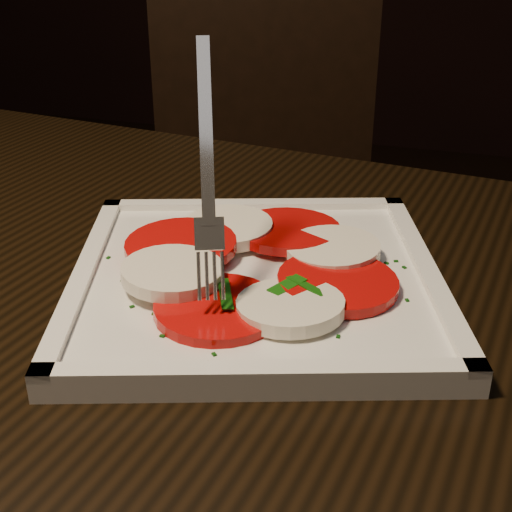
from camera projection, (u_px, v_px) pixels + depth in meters
table at (192, 423)px, 0.57m from camera, size 1.29×0.95×0.75m
chair at (263, 194)px, 1.34m from camera, size 0.52×0.52×0.93m
plate at (256, 281)px, 0.56m from camera, size 0.36×0.36×0.01m
caprese_salad at (256, 263)px, 0.56m from camera, size 0.24×0.24×0.02m
fork at (207, 159)px, 0.50m from camera, size 0.07×0.11×0.16m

